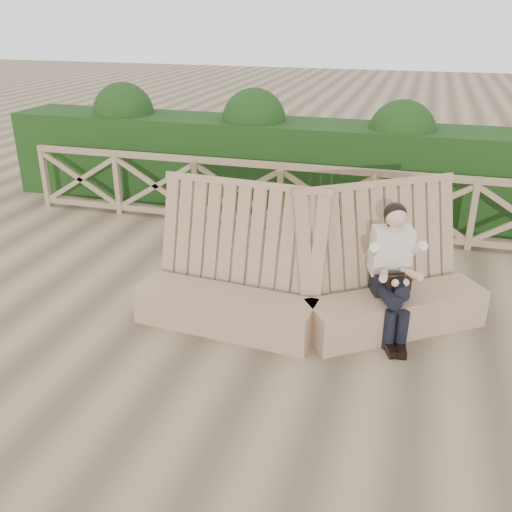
# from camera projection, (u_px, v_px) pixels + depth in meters

# --- Properties ---
(ground) EXTENTS (60.00, 60.00, 0.00)m
(ground) POSITION_uv_depth(u_px,v_px,m) (264.00, 352.00, 5.91)
(ground) COLOR brown
(ground) RESTS_ON ground
(bench) EXTENTS (3.79, 1.81, 1.56)m
(bench) POSITION_uv_depth(u_px,v_px,m) (310.00, 294.00, 6.27)
(bench) COLOR #81654A
(bench) RESTS_ON ground
(woman) EXTENTS (0.57, 0.94, 1.44)m
(woman) POSITION_uv_depth(u_px,v_px,m) (393.00, 267.00, 6.04)
(woman) COLOR black
(woman) RESTS_ON ground
(guardrail) EXTENTS (10.10, 0.09, 1.10)m
(guardrail) POSITION_uv_depth(u_px,v_px,m) (325.00, 201.00, 8.77)
(guardrail) COLOR #876E4F
(guardrail) RESTS_ON ground
(hedge) EXTENTS (12.00, 1.20, 1.50)m
(hedge) POSITION_uv_depth(u_px,v_px,m) (338.00, 169.00, 9.75)
(hedge) COLOR black
(hedge) RESTS_ON ground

